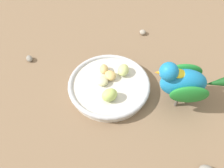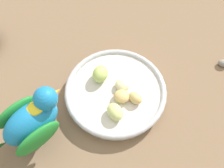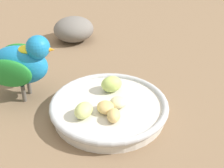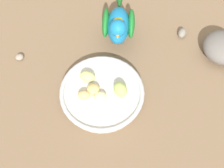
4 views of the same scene
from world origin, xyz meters
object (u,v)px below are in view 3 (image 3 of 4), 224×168
(apple_piece_4, at_px, (111,84))
(apple_piece_1, at_px, (106,107))
(apple_piece_2, at_px, (114,115))
(pebble_1, at_px, (40,51))
(parrot, at_px, (18,63))
(apple_piece_3, at_px, (118,102))
(apple_piece_0, at_px, (84,110))
(feeding_bowl, at_px, (109,108))
(rock_large, at_px, (74,29))

(apple_piece_4, bearing_deg, apple_piece_1, -55.41)
(apple_piece_1, distance_m, apple_piece_2, 0.03)
(apple_piece_4, relative_size, pebble_1, 1.26)
(apple_piece_1, height_order, parrot, parrot)
(apple_piece_3, xyz_separation_m, apple_piece_4, (-0.04, 0.03, 0.01))
(apple_piece_0, distance_m, parrot, 0.16)
(feeding_bowl, bearing_deg, parrot, -156.61)
(apple_piece_2, bearing_deg, apple_piece_3, 121.10)
(apple_piece_2, bearing_deg, apple_piece_1, 163.13)
(apple_piece_1, bearing_deg, pebble_1, 164.77)
(apple_piece_0, xyz_separation_m, pebble_1, (-0.28, 0.11, -0.02))
(pebble_1, bearing_deg, rock_large, 93.27)
(parrot, height_order, pebble_1, parrot)
(apple_piece_2, height_order, rock_large, rock_large)
(apple_piece_3, relative_size, rock_large, 0.28)
(parrot, distance_m, pebble_1, 0.19)
(pebble_1, bearing_deg, apple_piece_4, -5.64)
(apple_piece_3, distance_m, pebble_1, 0.31)
(rock_large, bearing_deg, pebble_1, -86.73)
(pebble_1, bearing_deg, apple_piece_3, -10.19)
(apple_piece_3, xyz_separation_m, parrot, (-0.18, -0.08, 0.04))
(apple_piece_2, height_order, pebble_1, apple_piece_2)
(apple_piece_0, relative_size, pebble_1, 1.24)
(apple_piece_2, height_order, apple_piece_4, apple_piece_4)
(apple_piece_0, bearing_deg, apple_piece_3, 68.21)
(apple_piece_1, distance_m, pebble_1, 0.31)
(apple_piece_4, xyz_separation_m, parrot, (-0.14, -0.11, 0.04))
(apple_piece_1, height_order, apple_piece_2, apple_piece_2)
(apple_piece_3, relative_size, apple_piece_4, 0.76)
(feeding_bowl, relative_size, apple_piece_2, 6.96)
(apple_piece_1, relative_size, parrot, 0.19)
(apple_piece_0, xyz_separation_m, apple_piece_4, (-0.02, 0.09, 0.00))
(apple_piece_2, bearing_deg, apple_piece_0, -150.35)
(apple_piece_0, relative_size, apple_piece_3, 1.29)
(feeding_bowl, height_order, pebble_1, feeding_bowl)
(apple_piece_3, bearing_deg, feeding_bowl, -153.78)
(feeding_bowl, distance_m, pebble_1, 0.29)
(feeding_bowl, distance_m, apple_piece_2, 0.05)
(parrot, xyz_separation_m, rock_large, (-0.13, 0.25, -0.04))
(apple_piece_4, distance_m, rock_large, 0.30)
(apple_piece_3, distance_m, parrot, 0.20)
(apple_piece_1, distance_m, apple_piece_4, 0.07)
(pebble_1, bearing_deg, parrot, -47.19)
(apple_piece_3, xyz_separation_m, pebble_1, (-0.30, 0.05, -0.02))
(feeding_bowl, height_order, parrot, parrot)
(parrot, bearing_deg, apple_piece_2, -21.68)
(apple_piece_1, relative_size, apple_piece_2, 1.07)
(feeding_bowl, relative_size, rock_large, 2.00)
(apple_piece_4, distance_m, parrot, 0.18)
(apple_piece_0, xyz_separation_m, parrot, (-0.16, -0.02, 0.04))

